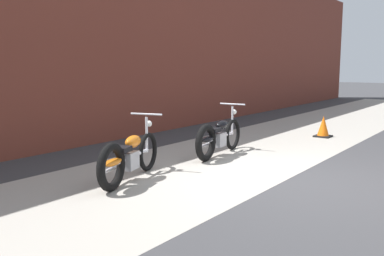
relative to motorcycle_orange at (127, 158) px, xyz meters
name	(u,v)px	position (x,y,z in m)	size (l,w,h in m)	color
ground_plane	(285,181)	(1.60, -1.98, -0.40)	(80.00, 80.00, 0.00)	#38383A
sidewalk_slab	(198,165)	(1.60, -0.23, -0.40)	(36.00, 3.50, 0.01)	#9E998E
brick_building_wall	(74,31)	(1.60, 3.22, 2.21)	(36.00, 0.50, 5.22)	brown
motorcycle_orange	(127,158)	(0.00, 0.00, 0.00)	(1.94, 0.85, 1.03)	black
motorcycle_black	(217,137)	(2.47, -0.08, 0.00)	(2.00, 0.58, 1.03)	black
traffic_cone	(323,127)	(6.09, -0.98, -0.15)	(0.40, 0.40, 0.55)	orange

